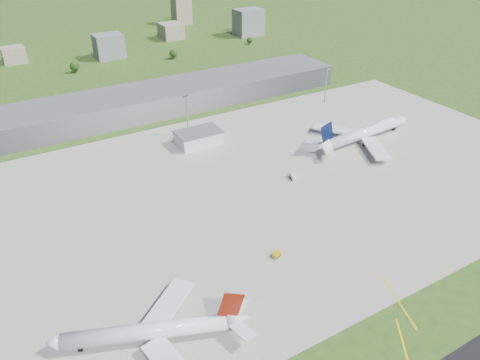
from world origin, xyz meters
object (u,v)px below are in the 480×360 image
airliner_blue_quad (367,132)px  van_white_near (293,177)px  van_white_far (353,137)px  tug_yellow (276,255)px  airliner_red_twin (153,331)px

airliner_blue_quad → van_white_near: 68.18m
van_white_far → tug_yellow: bearing=177.1°
airliner_blue_quad → airliner_red_twin: bearing=-159.0°
airliner_blue_quad → tug_yellow: airliner_blue_quad is taller
airliner_red_twin → tug_yellow: (59.49, 15.35, -3.85)m
airliner_red_twin → van_white_near: 121.14m
van_white_far → airliner_red_twin: bearing=170.9°
airliner_red_twin → van_white_far: 185.07m
van_white_near → van_white_far: bearing=-53.5°
tug_yellow → van_white_near: 64.96m
airliner_blue_quad → van_white_near: airliner_blue_quad is taller
airliner_blue_quad → tug_yellow: bearing=-154.0°
tug_yellow → van_white_near: van_white_near is taller
airliner_red_twin → van_white_near: bearing=-126.9°
airliner_blue_quad → van_white_near: bearing=-170.9°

